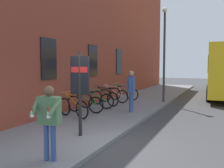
% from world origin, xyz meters
% --- Properties ---
extents(ground, '(60.00, 60.00, 0.00)m').
position_xyz_m(ground, '(6.00, -1.00, 0.00)').
color(ground, '#38383A').
extents(sidewalk_pavement, '(24.00, 3.50, 0.12)m').
position_xyz_m(sidewalk_pavement, '(8.00, 1.75, 0.06)').
color(sidewalk_pavement, slate).
rests_on(sidewalk_pavement, ground).
extents(station_facade, '(22.00, 0.65, 8.87)m').
position_xyz_m(station_facade, '(8.99, 3.80, 4.43)').
color(station_facade, brown).
rests_on(station_facade, ground).
extents(bicycle_under_window, '(0.66, 1.71, 0.97)m').
position_xyz_m(bicycle_under_window, '(2.33, 2.60, 0.51)').
color(bicycle_under_window, black).
rests_on(bicycle_under_window, sidewalk_pavement).
extents(bicycle_by_door, '(0.48, 1.77, 0.97)m').
position_xyz_m(bicycle_by_door, '(3.34, 2.67, 0.51)').
color(bicycle_by_door, black).
rests_on(bicycle_by_door, sidewalk_pavement).
extents(bicycle_mid_rack, '(0.49, 1.76, 0.97)m').
position_xyz_m(bicycle_mid_rack, '(4.41, 2.70, 0.51)').
color(bicycle_mid_rack, black).
rests_on(bicycle_mid_rack, sidewalk_pavement).
extents(bicycle_end_of_row, '(0.60, 1.73, 0.97)m').
position_xyz_m(bicycle_end_of_row, '(5.35, 2.72, 0.51)').
color(bicycle_end_of_row, black).
rests_on(bicycle_end_of_row, sidewalk_pavement).
extents(bicycle_beside_lamp, '(0.48, 1.77, 0.97)m').
position_xyz_m(bicycle_beside_lamp, '(6.44, 2.72, 0.51)').
color(bicycle_beside_lamp, black).
rests_on(bicycle_beside_lamp, sidewalk_pavement).
extents(bicycle_nearest_sign, '(0.48, 1.77, 0.97)m').
position_xyz_m(bicycle_nearest_sign, '(7.52, 2.55, 0.51)').
color(bicycle_nearest_sign, black).
rests_on(bicycle_nearest_sign, sidewalk_pavement).
extents(transit_info_sign, '(0.17, 0.56, 2.40)m').
position_xyz_m(transit_info_sign, '(0.32, 1.01, 1.72)').
color(transit_info_sign, black).
rests_on(transit_info_sign, sidewalk_pavement).
extents(pedestrian_by_facade, '(0.68, 0.32, 1.81)m').
position_xyz_m(pedestrian_by_facade, '(4.32, 0.92, 1.22)').
color(pedestrian_by_facade, '#334C8C').
rests_on(pedestrian_by_facade, sidewalk_pavement).
extents(tourist_with_hotdogs, '(0.61, 0.61, 1.61)m').
position_xyz_m(tourist_with_hotdogs, '(-1.56, 0.61, 1.12)').
color(tourist_with_hotdogs, '#334C8C').
rests_on(tourist_with_hotdogs, sidewalk_pavement).
extents(street_lamp, '(0.28, 0.28, 5.17)m').
position_xyz_m(street_lamp, '(7.87, 0.30, 3.18)').
color(street_lamp, '#333338').
rests_on(street_lamp, sidewalk_pavement).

